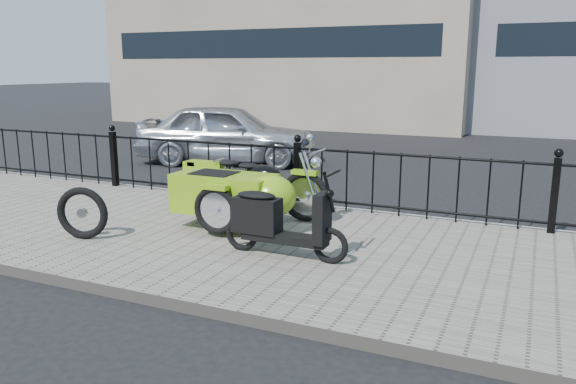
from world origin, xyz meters
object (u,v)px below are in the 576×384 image
at_px(motorcycle_sidecar, 242,192).
at_px(scooter, 276,222).
at_px(spare_tire, 82,213).
at_px(sedan_car, 227,133).

height_order(motorcycle_sidecar, scooter, scooter).
distance_m(spare_tire, sedan_car, 6.39).
distance_m(scooter, spare_tire, 2.44).
xyz_separation_m(motorcycle_sidecar, sedan_car, (-3.13, 4.95, 0.10)).
height_order(scooter, sedan_car, sedan_car).
relative_size(spare_tire, sedan_car, 0.16).
height_order(spare_tire, sedan_car, sedan_car).
relative_size(motorcycle_sidecar, spare_tire, 3.53).
relative_size(motorcycle_sidecar, sedan_car, 0.56).
bearing_deg(scooter, motorcycle_sidecar, 136.78).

